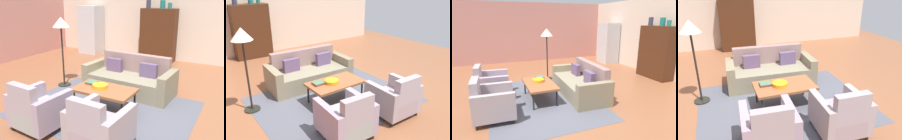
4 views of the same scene
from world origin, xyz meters
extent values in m
plane|color=brown|center=(0.00, 0.00, 0.00)|extent=(11.94, 11.94, 0.00)
cube|color=tan|center=(-4.98, 0.00, 1.40)|extent=(0.12, 8.66, 2.80)
cube|color=#52545F|center=(-0.09, -0.26, 0.00)|extent=(3.40, 2.60, 0.01)
cube|color=gray|center=(-0.09, 0.79, 0.21)|extent=(1.78, 0.98, 0.42)
cube|color=gray|center=(-0.08, 1.15, 0.43)|extent=(1.75, 0.26, 0.86)
cube|color=#7D7158|center=(0.87, 0.75, 0.31)|extent=(0.22, 0.91, 0.62)
cube|color=#847759|center=(-1.05, 0.84, 0.31)|extent=(0.22, 0.91, 0.62)
cube|color=#5B486A|center=(0.36, 0.87, 0.58)|extent=(0.40, 0.12, 0.32)
cube|color=#5E4665|center=(-0.54, 0.91, 0.58)|extent=(0.40, 0.13, 0.32)
cylinder|color=black|center=(-0.62, -0.03, 0.20)|extent=(0.04, 0.04, 0.41)
cylinder|color=black|center=(0.44, -0.03, 0.20)|extent=(0.04, 0.04, 0.41)
cylinder|color=black|center=(-0.62, -0.59, 0.20)|extent=(0.04, 0.04, 0.41)
cylinder|color=black|center=(0.44, -0.59, 0.20)|extent=(0.04, 0.04, 0.41)
cube|color=brown|center=(-0.09, -0.31, 0.43)|extent=(1.20, 0.70, 0.05)
cylinder|color=#301E20|center=(-1.01, -1.05, 0.05)|extent=(0.05, 0.05, 0.10)
cylinder|color=#381923|center=(-0.33, -1.09, 0.05)|extent=(0.05, 0.05, 0.10)
cylinder|color=black|center=(-1.05, -1.72, 0.05)|extent=(0.05, 0.05, 0.10)
cylinder|color=#352212|center=(-0.37, -1.77, 0.05)|extent=(0.05, 0.05, 0.10)
cube|color=gray|center=(-0.69, -1.41, 0.25)|extent=(0.61, 0.83, 0.30)
cube|color=gray|center=(-0.71, -1.74, 0.49)|extent=(0.57, 0.17, 0.78)
cube|color=#9C8597|center=(-1.03, -1.39, 0.38)|extent=(0.17, 0.81, 0.56)
cube|color=gray|center=(-0.35, -1.43, 0.38)|extent=(0.17, 0.81, 0.56)
cylinder|color=#3A1E1B|center=(0.18, -1.05, 0.05)|extent=(0.05, 0.05, 0.10)
cylinder|color=#3B1E11|center=(0.86, -1.08, 0.05)|extent=(0.05, 0.05, 0.10)
cylinder|color=#292323|center=(0.16, -1.73, 0.05)|extent=(0.05, 0.05, 0.10)
cylinder|color=#2E2714|center=(0.84, -1.76, 0.05)|extent=(0.05, 0.05, 0.10)
cube|color=gray|center=(0.51, -1.41, 0.25)|extent=(0.59, 0.82, 0.30)
cube|color=#998C96|center=(0.50, -1.74, 0.49)|extent=(0.56, 0.16, 0.78)
cube|color=gray|center=(0.17, -1.39, 0.38)|extent=(0.15, 0.80, 0.56)
cube|color=gray|center=(0.85, -1.42, 0.38)|extent=(0.15, 0.80, 0.56)
cylinder|color=orange|center=(-0.19, -0.31, 0.49)|extent=(0.30, 0.30, 0.07)
cube|color=maroon|center=(-0.46, -0.19, 0.47)|extent=(0.22, 0.19, 0.03)
cube|color=#496E51|center=(-0.46, -0.19, 0.50)|extent=(0.22, 0.20, 0.02)
cube|color=#412111|center=(-0.50, 3.98, 0.90)|extent=(1.20, 0.50, 1.80)
cube|color=#331B1C|center=(-0.80, 4.23, 0.90)|extent=(0.56, 0.01, 1.51)
cube|color=#2D241A|center=(-0.20, 4.23, 0.90)|extent=(0.56, 0.01, 1.51)
cylinder|color=#34344A|center=(-0.90, 3.98, 1.94)|extent=(0.16, 0.16, 0.29)
cylinder|color=#176B67|center=(-0.40, 3.98, 1.94)|extent=(0.17, 0.17, 0.27)
cylinder|color=#236D60|center=(-0.15, 3.98, 1.89)|extent=(0.13, 0.13, 0.19)
cube|color=#B7BABF|center=(-3.25, 3.88, 0.93)|extent=(0.80, 0.70, 1.85)
cylinder|color=#99999E|center=(-3.20, 4.25, 1.02)|extent=(0.02, 0.02, 0.70)
cylinder|color=black|center=(-1.72, 0.40, 0.01)|extent=(0.32, 0.32, 0.03)
cylinder|color=black|center=(-1.72, 0.40, 0.76)|extent=(0.04, 0.04, 1.45)
cone|color=silver|center=(-1.72, 0.40, 1.60)|extent=(0.40, 0.40, 0.24)
camera|label=1|loc=(2.19, -4.03, 2.18)|focal=38.43mm
camera|label=2|loc=(-2.79, -4.03, 2.51)|focal=37.09mm
camera|label=3|loc=(4.36, -1.39, 2.00)|focal=30.37mm
camera|label=4|loc=(-1.26, -4.03, 2.40)|focal=34.92mm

